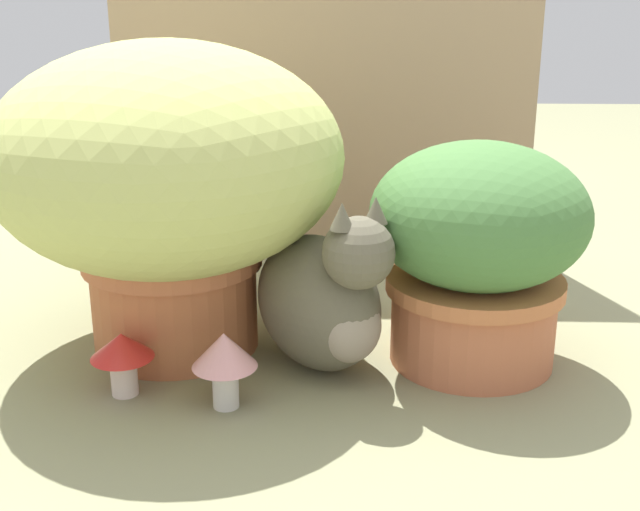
% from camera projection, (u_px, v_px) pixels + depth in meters
% --- Properties ---
extents(ground_plane, '(6.00, 6.00, 0.00)m').
position_uv_depth(ground_plane, '(270.00, 354.00, 1.42)').
color(ground_plane, gray).
extents(cardboard_backdrop, '(0.93, 0.03, 0.84)m').
position_uv_depth(cardboard_backdrop, '(325.00, 69.00, 1.82)').
color(cardboard_backdrop, tan).
rests_on(cardboard_backdrop, ground).
extents(grass_planter, '(0.58, 0.58, 0.52)m').
position_uv_depth(grass_planter, '(168.00, 173.00, 1.36)').
color(grass_planter, '#B7653D').
rests_on(grass_planter, ground).
extents(leafy_planter, '(0.35, 0.35, 0.37)m').
position_uv_depth(leafy_planter, '(477.00, 246.00, 1.34)').
color(leafy_planter, '#C36C48').
rests_on(leafy_planter, ground).
extents(cat, '(0.29, 0.37, 0.32)m').
position_uv_depth(cat, '(324.00, 299.00, 1.33)').
color(cat, '#5F5A47').
rests_on(cat, ground).
extents(mushroom_ornament_pink, '(0.10, 0.10, 0.12)m').
position_uv_depth(mushroom_ornament_pink, '(224.00, 356.00, 1.22)').
color(mushroom_ornament_pink, silver).
rests_on(mushroom_ornament_pink, ground).
extents(mushroom_ornament_red, '(0.10, 0.10, 0.10)m').
position_uv_depth(mushroom_ornament_red, '(122.00, 352.00, 1.26)').
color(mushroom_ornament_red, silver).
rests_on(mushroom_ornament_red, ground).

